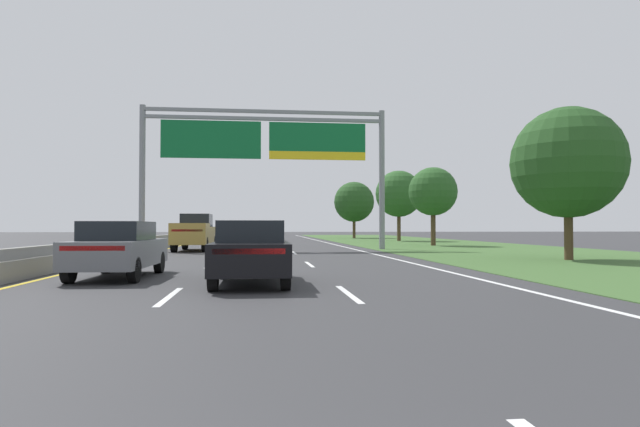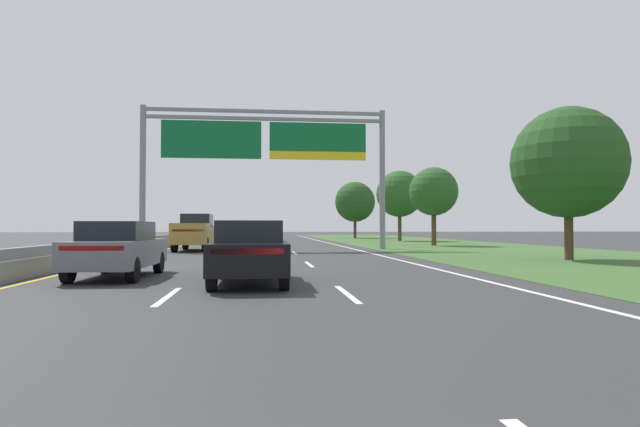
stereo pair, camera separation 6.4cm
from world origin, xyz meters
The scene contains 13 objects.
ground_plane centered at (0.00, 35.00, 0.00)m, with size 220.00×220.00×0.00m, color #333335.
lane_striping centered at (0.00, 34.54, 0.00)m, with size 11.96×106.00×0.01m.
grass_verge_right centered at (13.95, 35.00, 0.01)m, with size 14.00×110.00×0.02m, color #3D602D.
median_barrier_concrete centered at (-6.60, 35.00, 0.35)m, with size 0.60×110.00×0.85m.
overhead_sign_gantry centered at (0.30, 32.48, 6.28)m, with size 15.06×0.42×8.77m.
pickup_truck_gold centered at (-3.87, 31.99, 1.07)m, with size 2.16×5.46×2.20m.
car_grey_left_lane_sedan centered at (-3.95, 14.83, 0.82)m, with size 1.95×4.45×1.57m.
car_black_centre_lane_sedan centered at (-0.24, 12.79, 0.82)m, with size 1.84×4.41×1.57m.
car_blue_centre_lane_sedan centered at (0.20, 53.12, 0.82)m, with size 1.88×4.43×1.57m.
roadside_tree_near centered at (12.99, 20.73, 4.14)m, with size 4.72×4.72×6.51m.
roadside_tree_mid centered at (12.89, 38.37, 4.04)m, with size 3.64×3.64×5.88m.
roadside_tree_far centered at (13.65, 51.26, 4.66)m, with size 4.59×4.59×6.97m.
roadside_tree_distant centered at (11.61, 65.10, 4.49)m, with size 4.97×4.97×6.98m.
Camera 2 is at (0.03, -0.85, 1.43)m, focal length 30.37 mm.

